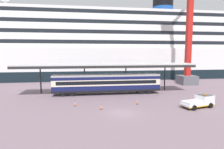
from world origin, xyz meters
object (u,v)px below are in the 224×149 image
at_px(cruise_ship, 139,48).
at_px(service_truck, 200,101).
at_px(traffic_cone_mid, 101,107).
at_px(train_carriage, 107,83).
at_px(traffic_cone_far, 137,102).
at_px(dockside_crane, 191,26).
at_px(traffic_cone_near, 75,104).

xyz_separation_m(cruise_ship, service_truck, (-3.40, -46.59, -9.61)).
distance_m(service_truck, traffic_cone_mid, 15.48).
height_order(cruise_ship, traffic_cone_mid, cruise_ship).
height_order(train_carriage, traffic_cone_far, train_carriage).
distance_m(cruise_ship, train_carriage, 39.56).
bearing_deg(traffic_cone_mid, traffic_cone_far, 18.69).
relative_size(cruise_ship, dockside_crane, 3.50).
height_order(cruise_ship, dockside_crane, dockside_crane).
relative_size(cruise_ship, traffic_cone_mid, 257.39).
height_order(traffic_cone_near, traffic_cone_mid, traffic_cone_near).
relative_size(cruise_ship, traffic_cone_near, 244.67).
bearing_deg(traffic_cone_mid, service_truck, -3.70).
xyz_separation_m(traffic_cone_far, dockside_crane, (19.66, 18.24, 15.27)).
relative_size(cruise_ship, service_truck, 31.33).
bearing_deg(service_truck, train_carriage, 138.69).
xyz_separation_m(cruise_ship, traffic_cone_mid, (-18.84, -45.59, -10.27)).
distance_m(train_carriage, traffic_cone_far, 9.74).
relative_size(traffic_cone_far, dockside_crane, 0.01).
height_order(cruise_ship, traffic_cone_near, cruise_ship).
distance_m(traffic_cone_near, traffic_cone_far, 10.15).
bearing_deg(traffic_cone_mid, train_carriage, 78.88).
height_order(cruise_ship, train_carriage, cruise_ship).
height_order(service_truck, traffic_cone_far, service_truck).
distance_m(traffic_cone_near, traffic_cone_mid, 4.66).
xyz_separation_m(service_truck, traffic_cone_near, (-19.40, 3.44, -0.64)).
xyz_separation_m(service_truck, dockside_crane, (10.41, 21.33, 14.64)).
xyz_separation_m(train_carriage, traffic_cone_near, (-6.07, -8.27, -1.96)).
relative_size(train_carriage, traffic_cone_far, 30.07).
xyz_separation_m(train_carriage, traffic_cone_mid, (-2.11, -10.71, -1.97)).
bearing_deg(traffic_cone_near, traffic_cone_far, -2.00).
distance_m(service_truck, traffic_cone_near, 19.71).
bearing_deg(cruise_ship, traffic_cone_mid, -112.45).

